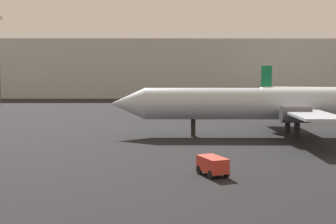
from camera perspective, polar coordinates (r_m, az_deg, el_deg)
The scene contains 4 objects.
airplane_on_taxiway at distance 50.04m, azimuth 14.21°, elevation 1.02°, with size 36.45×22.67×11.06m.
airplane_far_left at distance 99.95m, azimuth 17.85°, elevation 2.40°, with size 26.04×16.92×7.92m.
baggage_cart at distance 31.22m, azimuth 5.64°, elevation -6.65°, with size 2.14×2.72×1.30m.
terminal_building at distance 121.83m, azimuth 2.49°, elevation 5.49°, with size 92.90×23.25×14.55m, color #B7B7B2.
Camera 1 is at (-4.43, -10.62, 7.32)m, focal length 48.29 mm.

